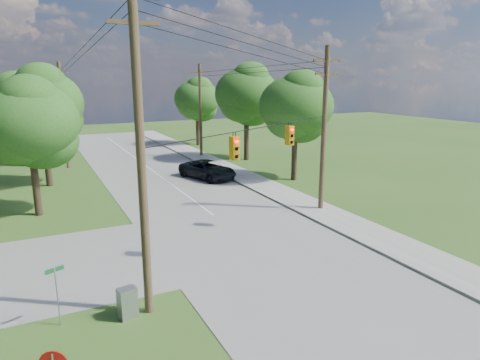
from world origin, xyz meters
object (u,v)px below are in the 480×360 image
pole_north_e (200,110)px  pole_north_w (63,115)px  car_main_north (208,170)px  pole_sw (140,148)px  pole_ne (324,128)px  control_cabinet (128,303)px

pole_north_e → pole_north_w: (-13.90, 0.00, 0.00)m
pole_north_w → car_main_north: (10.50, -10.35, -4.33)m
car_main_north → pole_sw: bearing=-136.8°
pole_ne → car_main_north: 13.00m
pole_ne → car_main_north: bearing=106.3°
pole_north_e → pole_north_w: bearing=180.0°
pole_sw → car_main_north: pole_sw is taller
pole_sw → car_main_north: (10.10, 19.25, -5.42)m
car_main_north → control_cabinet: size_ratio=4.78×
pole_north_w → car_main_north: pole_north_w is taller
pole_north_w → pole_sw: bearing=-89.2°
pole_ne → car_main_north: pole_ne is taller
pole_ne → control_cabinet: bearing=-151.8°
pole_north_e → control_cabinet: size_ratio=8.57×
pole_north_e → pole_sw: bearing=-114.5°
car_main_north → control_cabinet: (-10.90, -19.33, -0.22)m
pole_sw → control_cabinet: bearing=-174.7°
pole_sw → pole_north_e: size_ratio=1.20×
pole_north_e → car_main_north: bearing=-108.2°
pole_ne → control_cabinet: 16.95m
control_cabinet → pole_north_e: bearing=51.5°
pole_sw → pole_ne: 15.51m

